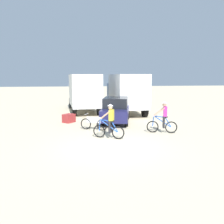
# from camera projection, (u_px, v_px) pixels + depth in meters

# --- Properties ---
(ground_plane) EXTENTS (120.00, 120.00, 0.00)m
(ground_plane) POSITION_uv_depth(u_px,v_px,m) (112.00, 147.00, 10.99)
(ground_plane) COLOR beige
(box_truck_white_box) EXTENTS (2.93, 6.93, 3.35)m
(box_truck_white_box) POSITION_uv_depth(u_px,v_px,m) (84.00, 91.00, 21.50)
(box_truck_white_box) COLOR white
(box_truck_white_box) RESTS_ON ground
(box_truck_avon_van) EXTENTS (2.63, 6.84, 3.35)m
(box_truck_avon_van) POSITION_uv_depth(u_px,v_px,m) (126.00, 91.00, 20.75)
(box_truck_avon_van) COLOR white
(box_truck_avon_van) RESTS_ON ground
(sedan_parked) EXTENTS (2.68, 4.49, 1.76)m
(sedan_parked) POSITION_uv_depth(u_px,v_px,m) (116.00, 110.00, 16.64)
(sedan_parked) COLOR #1E1E4C
(sedan_parked) RESTS_ON ground
(cyclist_orange_shirt) EXTENTS (1.58, 0.86, 1.82)m
(cyclist_orange_shirt) POSITION_uv_depth(u_px,v_px,m) (110.00, 123.00, 12.42)
(cyclist_orange_shirt) COLOR black
(cyclist_orange_shirt) RESTS_ON ground
(cyclist_cowboy_hat) EXTENTS (1.67, 0.67, 1.82)m
(cyclist_cowboy_hat) POSITION_uv_depth(u_px,v_px,m) (163.00, 118.00, 13.62)
(cyclist_cowboy_hat) COLOR black
(cyclist_cowboy_hat) RESTS_ON ground
(bicycle_spare) EXTENTS (1.58, 0.85, 0.97)m
(bicycle_spare) POSITION_uv_depth(u_px,v_px,m) (94.00, 123.00, 14.41)
(bicycle_spare) COLOR black
(bicycle_spare) RESTS_ON ground
(supply_crate) EXTENTS (0.96, 0.97, 0.58)m
(supply_crate) POSITION_uv_depth(u_px,v_px,m) (69.00, 118.00, 16.74)
(supply_crate) COLOR #9E2D2D
(supply_crate) RESTS_ON ground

